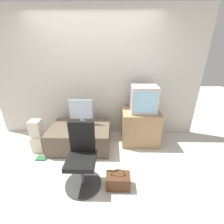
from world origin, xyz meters
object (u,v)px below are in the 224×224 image
at_px(keyboard, 82,128).
at_px(office_chair, 82,161).
at_px(crt_tv, 144,99).
at_px(mouse, 92,128).
at_px(book, 42,158).
at_px(main_monitor, 81,112).
at_px(handbag, 118,181).
at_px(cardboard_box_lower, 39,143).

distance_m(keyboard, office_chair, 0.87).
distance_m(keyboard, crt_tv, 1.32).
bearing_deg(mouse, book, -159.34).
bearing_deg(keyboard, main_monitor, 99.50).
distance_m(crt_tv, handbag, 1.54).
bearing_deg(crt_tv, mouse, -164.90).
distance_m(mouse, crt_tv, 1.14).
xyz_separation_m(handbag, book, (-1.38, 0.57, -0.10)).
height_order(crt_tv, handbag, crt_tv).
bearing_deg(book, cardboard_box_lower, 118.84).
height_order(handbag, book, handbag).
distance_m(main_monitor, cardboard_box_lower, 1.02).
xyz_separation_m(mouse, office_chair, (-0.03, -0.83, -0.06)).
xyz_separation_m(keyboard, cardboard_box_lower, (-0.85, -0.09, -0.29)).
xyz_separation_m(cardboard_box_lower, handbag, (1.53, -0.84, -0.05)).
xyz_separation_m(keyboard, crt_tv, (1.19, 0.25, 0.51)).
distance_m(mouse, book, 1.06).
relative_size(handbag, book, 1.80).
height_order(mouse, crt_tv, crt_tv).
xyz_separation_m(keyboard, office_chair, (0.17, -0.85, -0.06)).
bearing_deg(crt_tv, office_chair, -132.74).
xyz_separation_m(crt_tv, book, (-1.89, -0.61, -0.95)).
distance_m(crt_tv, office_chair, 1.60).
xyz_separation_m(mouse, handbag, (0.48, -0.91, -0.35)).
bearing_deg(mouse, crt_tv, 15.10).
height_order(keyboard, mouse, mouse).
relative_size(crt_tv, cardboard_box_lower, 1.63).
relative_size(mouse, office_chair, 0.05).
bearing_deg(mouse, keyboard, 174.30).
relative_size(main_monitor, office_chair, 0.54).
xyz_separation_m(mouse, crt_tv, (0.98, 0.27, 0.50)).
xyz_separation_m(main_monitor, book, (-0.67, -0.55, -0.69)).
height_order(mouse, book, mouse).
bearing_deg(handbag, cardboard_box_lower, 151.22).
bearing_deg(cardboard_box_lower, office_chair, -36.74).
xyz_separation_m(keyboard, handbag, (0.68, -0.93, -0.34)).
height_order(keyboard, cardboard_box_lower, keyboard).
relative_size(mouse, crt_tv, 0.10).
relative_size(keyboard, handbag, 0.89).
distance_m(office_chair, cardboard_box_lower, 1.29).
relative_size(crt_tv, office_chair, 0.54).
relative_size(keyboard, cardboard_box_lower, 0.95).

